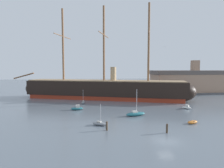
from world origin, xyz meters
TOP-DOWN VIEW (x-y plane):
  - ground_plane at (0.00, 0.00)m, footprint 400.00×400.00m
  - tall_ship at (-6.00, 46.90)m, footprint 73.29×31.63m
  - sailboat_foreground_left at (-10.44, 10.67)m, footprint 3.66×2.81m
  - dinghy_foreground_right at (10.22, 9.22)m, footprint 3.06×2.11m
  - sailboat_near_centre at (-0.62, 17.72)m, footprint 5.56×2.72m
  - motorboat_mid_left at (-15.95, 27.22)m, footprint 3.67×1.70m
  - motorboat_mid_right at (17.17, 24.31)m, footprint 2.79×3.08m
  - sailboat_alongside_bow at (-14.24, 38.03)m, footprint 1.35×3.70m
  - sailboat_alongside_stern at (22.03, 37.16)m, footprint 1.48×3.57m
  - motorboat_far_left at (-28.84, 53.27)m, footprint 4.37×3.06m
  - dinghy_far_right at (28.33, 51.13)m, footprint 1.81×0.85m
  - motorboat_distant_centre at (2.39, 62.11)m, footprint 4.01×2.88m
  - mooring_piling_nearest at (1.88, 3.95)m, footprint 0.38×0.38m
  - mooring_piling_left_pair at (-9.31, 7.06)m, footprint 0.42×0.42m
  - dockside_warehouse_right at (39.70, 59.88)m, footprint 43.63×15.60m
  - seagull_in_flight at (11.59, 28.78)m, footprint 1.21×0.53m

SIDE VIEW (x-z plane):
  - ground_plane at x=0.00m, z-range 0.00..0.00m
  - dinghy_far_right at x=28.33m, z-range 0.00..0.42m
  - dinghy_foreground_right at x=10.22m, z-range 0.00..0.67m
  - sailboat_alongside_stern at x=22.03m, z-range -1.87..2.63m
  - sailboat_foreground_left at x=-10.44m, z-range -1.96..2.75m
  - sailboat_alongside_bow at x=-14.24m, z-range -1.97..2.76m
  - motorboat_mid_right at x=17.17m, z-range -0.18..1.06m
  - motorboat_mid_left at x=-15.95m, z-range -0.22..1.28m
  - motorboat_distant_centre at x=2.39m, z-range -0.23..1.32m
  - sailboat_near_centre at x=-0.62m, z-range -2.89..4.06m
  - motorboat_far_left at x=-28.84m, z-range -0.25..1.44m
  - mooring_piling_nearest at x=1.88m, z-range 0.00..1.75m
  - mooring_piling_left_pair at x=-9.31m, z-range 0.00..1.78m
  - tall_ship at x=-6.00m, z-range -14.36..22.35m
  - dockside_warehouse_right at x=39.70m, z-range -2.52..13.80m
  - seagull_in_flight at x=11.59m, z-range 19.10..19.23m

